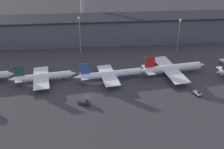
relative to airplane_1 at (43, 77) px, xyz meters
name	(u,v)px	position (x,y,z in m)	size (l,w,h in m)	color
ground	(87,97)	(25.11, -17.94, -3.49)	(600.00, 600.00, 0.00)	#383538
terminal_building	(85,30)	(25.11, 63.05, 6.41)	(228.96, 25.39, 19.70)	#4C515B
airplane_1	(43,77)	(0.00, 0.00, 0.00)	(39.21, 28.61, 12.03)	white
airplane_2	(110,74)	(39.17, -0.49, 0.01)	(44.38, 27.73, 12.29)	white
airplane_3	(172,68)	(77.06, 3.23, 0.40)	(44.53, 37.99, 13.04)	silver
service_vehicle_2	(84,102)	(23.52, -25.46, -2.16)	(6.77, 4.35, 2.81)	#282D38
service_vehicle_4	(197,93)	(84.19, -21.82, -2.32)	(3.86, 5.17, 2.51)	#9EA3A8
lamp_post_1	(80,31)	(21.44, 38.75, 13.67)	(1.80, 1.80, 27.29)	slate
lamp_post_2	(179,31)	(91.41, 38.75, 11.77)	(1.80, 1.80, 23.84)	slate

